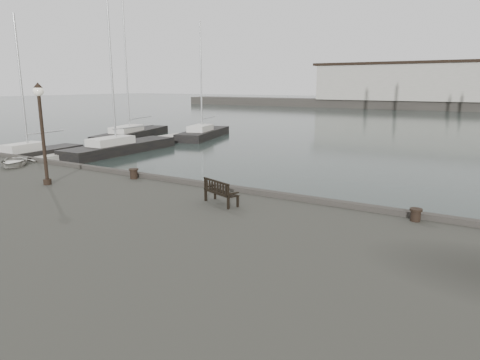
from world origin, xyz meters
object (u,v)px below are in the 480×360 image
(yacht_b, at_px, (133,136))
(lamp_post, at_px, (41,120))
(bollard_right, at_px, (416,215))
(yacht_c, at_px, (121,150))
(yacht_a, at_px, (34,158))
(dinghy, at_px, (14,161))
(bench, at_px, (221,197))
(yacht_d, at_px, (204,135))
(bollard_left, at_px, (134,174))

(yacht_b, bearing_deg, lamp_post, -68.78)
(bollard_right, height_order, yacht_c, yacht_c)
(yacht_a, height_order, yacht_c, yacht_c)
(bollard_right, distance_m, yacht_c, 27.60)
(lamp_post, xyz_separation_m, yacht_c, (-11.18, 14.58, -3.93))
(yacht_b, bearing_deg, yacht_c, -67.42)
(bollard_right, relative_size, yacht_b, 0.02)
(bollard_right, height_order, dinghy, dinghy)
(bench, height_order, bollard_right, bench)
(bench, relative_size, bollard_right, 3.89)
(lamp_post, bearing_deg, yacht_b, 128.23)
(bollard_right, distance_m, yacht_a, 28.17)
(bench, distance_m, bollard_right, 6.18)
(bollard_right, bearing_deg, yacht_c, 154.39)
(lamp_post, relative_size, yacht_d, 0.33)
(bollard_left, xyz_separation_m, yacht_b, (-19.78, 19.66, -1.53))
(lamp_post, distance_m, yacht_c, 18.78)
(yacht_b, relative_size, yacht_c, 1.10)
(bench, xyz_separation_m, yacht_b, (-25.24, 21.08, -1.57))
(bollard_right, height_order, yacht_b, yacht_b)
(yacht_a, xyz_separation_m, yacht_c, (2.68, 6.14, 0.00))
(bollard_left, relative_size, yacht_b, 0.03)
(yacht_c, bearing_deg, dinghy, -66.19)
(yacht_d, bearing_deg, dinghy, -91.01)
(dinghy, distance_m, yacht_a, 11.26)
(dinghy, xyz_separation_m, yacht_d, (-6.48, 25.02, -1.57))
(bench, distance_m, yacht_d, 31.88)
(bench, distance_m, yacht_b, 32.92)
(bollard_left, relative_size, yacht_d, 0.04)
(bench, relative_size, yacht_c, 0.10)
(bollard_right, xyz_separation_m, lamp_post, (-13.67, -2.67, 2.42))
(bollard_left, bearing_deg, bench, -14.53)
(yacht_a, bearing_deg, dinghy, -42.32)
(bollard_right, bearing_deg, yacht_a, 168.17)
(bollard_left, bearing_deg, yacht_c, 138.28)
(lamp_post, bearing_deg, dinghy, 161.70)
(bench, height_order, yacht_a, yacht_a)
(bollard_right, relative_size, yacht_c, 0.03)
(bench, distance_m, bollard_left, 5.64)
(yacht_a, height_order, yacht_b, yacht_b)
(bench, xyz_separation_m, bollard_left, (-5.46, 1.42, -0.04))
(lamp_post, xyz_separation_m, yacht_b, (-17.58, 22.31, -3.92))
(lamp_post, height_order, yacht_d, yacht_d)
(bollard_right, xyz_separation_m, yacht_a, (-27.53, 5.77, -1.51))
(lamp_post, relative_size, yacht_a, 0.37)
(lamp_post, bearing_deg, bollard_left, 50.27)
(bollard_left, height_order, yacht_a, yacht_a)
(bollard_right, xyz_separation_m, yacht_c, (-24.85, 11.91, -1.51))
(bollard_left, bearing_deg, lamp_post, -129.73)
(lamp_post, height_order, yacht_c, yacht_c)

